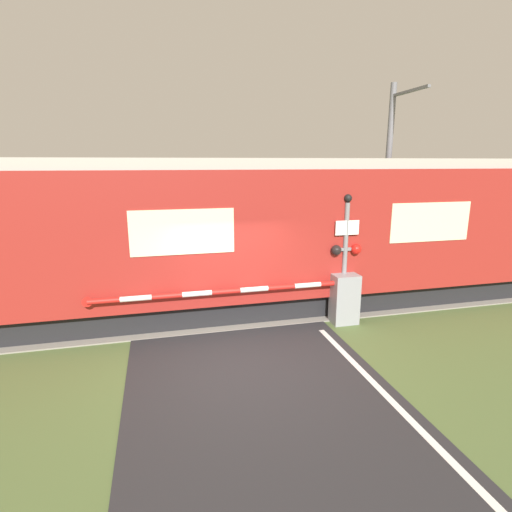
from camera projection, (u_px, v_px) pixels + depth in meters
The scene contains 6 objects.
ground_plane at pixel (247, 362), 7.57m from camera, with size 80.00×80.00×0.00m, color #4C6033.
track_bed at pixel (221, 306), 10.46m from camera, with size 36.00×3.20×0.13m.
train at pixel (179, 236), 9.78m from camera, with size 21.43×3.13×3.79m.
crossing_barrier at pixel (325, 297), 9.18m from camera, with size 5.99×0.44×1.18m.
signal_post at pixel (345, 250), 9.19m from camera, with size 0.80×0.26×3.00m.
catenary_pole at pixel (388, 176), 13.41m from camera, with size 0.20×1.90×6.19m.
Camera 1 is at (-1.49, -6.74, 3.70)m, focal length 28.00 mm.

